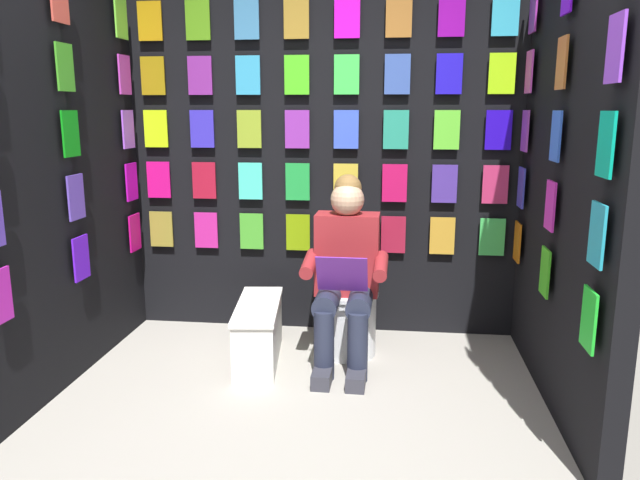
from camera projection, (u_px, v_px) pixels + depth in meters
name	position (u px, v px, depth m)	size (l,w,h in m)	color
ground_plane	(272.00, 477.00, 2.69)	(30.00, 30.00, 0.00)	#9E998E
display_wall_back	(323.00, 166.00, 4.32)	(2.82, 0.14, 2.37)	black
display_wall_left	(568.00, 186.00, 3.19)	(0.14, 1.90, 2.37)	black
display_wall_right	(61.00, 179.00, 3.52)	(0.14, 1.90, 2.37)	black
toilet	(348.00, 302.00, 4.07)	(0.41, 0.56, 0.77)	white
person_reading	(345.00, 271.00, 3.79)	(0.53, 0.69, 1.19)	maroon
comic_longbox_near	(258.00, 332.00, 3.90)	(0.35, 0.78, 0.38)	white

